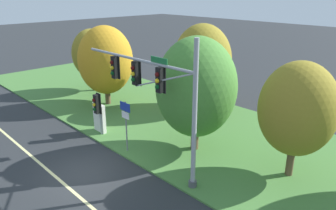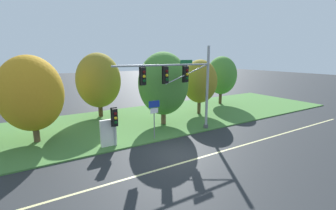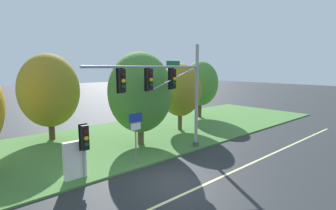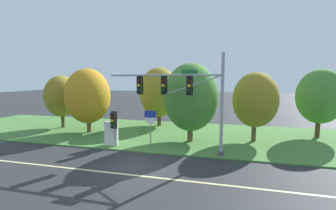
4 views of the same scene
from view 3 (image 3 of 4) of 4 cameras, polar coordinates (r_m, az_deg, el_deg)
name	(u,v)px [view 3 (image 3 of 4)]	position (r m, az deg, el deg)	size (l,w,h in m)	color
ground_plane	(175,181)	(13.46, 1.57, -16.29)	(160.00, 160.00, 0.00)	#282B2D
lane_stripe	(193,190)	(12.70, 5.48, -17.88)	(36.00, 0.16, 0.01)	beige
grass_verge	(97,144)	(19.88, -15.17, -8.21)	(48.00, 11.50, 0.10)	#477A38
traffic_signal_mast	(169,87)	(16.09, 0.14, 4.01)	(8.32, 0.49, 6.98)	#9EA0A5
pedestrian_signal_near_kerb	(85,140)	(13.52, -17.69, -7.32)	(0.46, 0.55, 2.76)	#9EA0A5
route_sign_post	(136,129)	(14.88, -7.04, -5.28)	(0.88, 0.08, 2.99)	slate
tree_behind_signpost	(49,91)	(21.56, -24.45, 2.87)	(4.40, 4.40, 6.50)	#4C3823
tree_mid_verge	(140,93)	(18.48, -6.10, 2.72)	(4.50, 4.50, 6.55)	brown
tree_tall_centre	(180,90)	(22.83, 2.66, 3.27)	(3.67, 3.67, 5.81)	brown
tree_right_far	(200,84)	(28.85, 7.03, 4.65)	(3.89, 3.89, 6.14)	#4C3823
info_kiosk	(75,160)	(13.97, -19.63, -11.24)	(1.10, 0.24, 1.90)	silver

